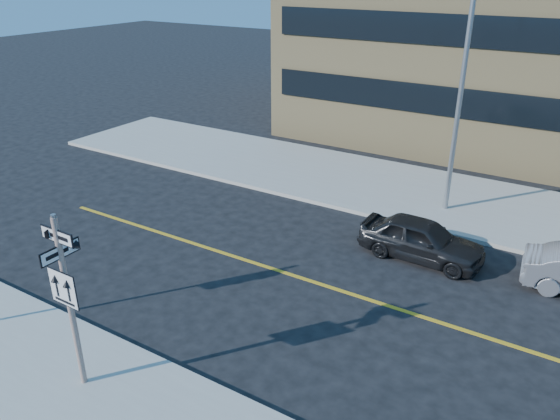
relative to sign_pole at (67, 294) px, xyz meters
The scene contains 4 objects.
ground 3.50m from the sign_pole, 90.00° to the left, with size 120.00×120.00×0.00m, color black.
sign_pole is the anchor object (origin of this frame).
parked_car_a 10.67m from the sign_pole, 65.53° to the left, with size 3.90×1.57×1.33m, color black.
streetlight_a 14.05m from the sign_pole, 73.23° to the left, with size 0.55×2.25×8.00m.
Camera 1 is at (8.63, -8.18, 8.56)m, focal length 35.00 mm.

